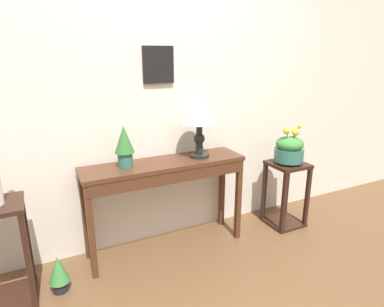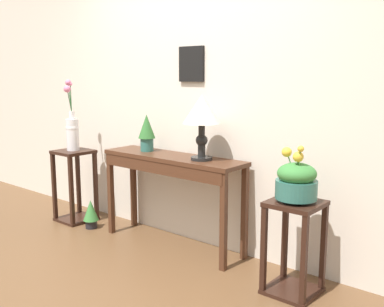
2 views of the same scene
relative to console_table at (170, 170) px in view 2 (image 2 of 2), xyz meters
name	(u,v)px [view 2 (image 2 of 2)]	position (x,y,z in m)	size (l,w,h in m)	color
ground_plane	(52,299)	(0.03, -1.21, -0.68)	(12.00, 12.00, 0.01)	brown
back_wall_with_art	(195,83)	(0.03, 0.29, 0.72)	(9.00, 0.13, 2.80)	beige
console_table	(170,170)	(0.00, 0.00, 0.00)	(1.36, 0.35, 0.80)	#472819
table_lamp	(202,113)	(0.32, 0.02, 0.49)	(0.30, 0.30, 0.52)	black
potted_plant_on_console	(147,131)	(-0.32, 0.04, 0.30)	(0.15, 0.15, 0.33)	#2D665B
pedestal_stand_left	(75,186)	(-1.22, -0.11, -0.31)	(0.34, 0.34, 0.73)	black
flower_vase_tall_left	(72,129)	(-1.22, -0.11, 0.27)	(0.15, 0.17, 0.70)	silver
pedestal_stand_right	(294,248)	(1.22, -0.10, -0.36)	(0.34, 0.34, 0.65)	black
planter_bowl_wide_right	(296,181)	(1.22, -0.10, 0.11)	(0.28, 0.28, 0.39)	#2D665B
potted_plant_floor	(91,213)	(-0.90, -0.16, -0.52)	(0.15, 0.15, 0.28)	black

